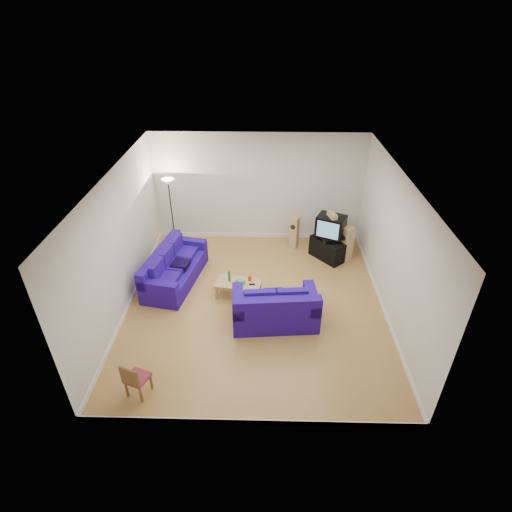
{
  "coord_description": "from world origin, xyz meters",
  "views": [
    {
      "loc": [
        0.19,
        -7.45,
        6.09
      ],
      "look_at": [
        0.0,
        0.4,
        1.1
      ],
      "focal_mm": 28.0,
      "sensor_mm": 36.0,
      "label": 1
    }
  ],
  "objects_px": {
    "tv_stand": "(328,248)",
    "television": "(331,226)",
    "sofa_loveseat": "(275,310)",
    "sofa_three_seat": "(173,270)",
    "coffee_table": "(238,284)"
  },
  "relations": [
    {
      "from": "sofa_three_seat",
      "to": "sofa_loveseat",
      "type": "height_order",
      "value": "sofa_loveseat"
    },
    {
      "from": "sofa_loveseat",
      "to": "tv_stand",
      "type": "bearing_deg",
      "value": 56.09
    },
    {
      "from": "sofa_loveseat",
      "to": "television",
      "type": "bearing_deg",
      "value": 56.39
    },
    {
      "from": "television",
      "to": "tv_stand",
      "type": "bearing_deg",
      "value": -75.37
    },
    {
      "from": "tv_stand",
      "to": "television",
      "type": "xyz_separation_m",
      "value": [
        0.01,
        0.05,
        0.69
      ]
    },
    {
      "from": "sofa_three_seat",
      "to": "tv_stand",
      "type": "xyz_separation_m",
      "value": [
        4.11,
        1.21,
        -0.02
      ]
    },
    {
      "from": "tv_stand",
      "to": "television",
      "type": "relative_size",
      "value": 1.09
    },
    {
      "from": "sofa_loveseat",
      "to": "coffee_table",
      "type": "distance_m",
      "value": 1.29
    },
    {
      "from": "sofa_three_seat",
      "to": "sofa_loveseat",
      "type": "distance_m",
      "value": 3.0
    },
    {
      "from": "sofa_loveseat",
      "to": "tv_stand",
      "type": "relative_size",
      "value": 1.99
    },
    {
      "from": "coffee_table",
      "to": "tv_stand",
      "type": "height_order",
      "value": "tv_stand"
    },
    {
      "from": "sofa_loveseat",
      "to": "tv_stand",
      "type": "height_order",
      "value": "sofa_loveseat"
    },
    {
      "from": "sofa_three_seat",
      "to": "tv_stand",
      "type": "relative_size",
      "value": 2.46
    },
    {
      "from": "coffee_table",
      "to": "television",
      "type": "bearing_deg",
      "value": 37.39
    },
    {
      "from": "sofa_loveseat",
      "to": "tv_stand",
      "type": "xyz_separation_m",
      "value": [
        1.53,
        2.75,
        -0.06
      ]
    }
  ]
}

